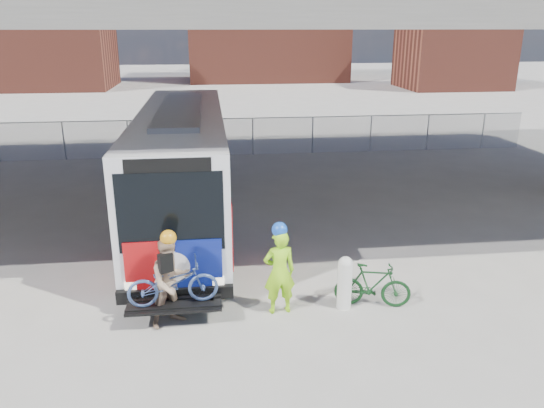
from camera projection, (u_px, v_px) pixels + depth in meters
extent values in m
plane|color=#9E9991|center=(254.00, 251.00, 15.02)|extent=(160.00, 160.00, 0.00)
cube|color=silver|center=(183.00, 162.00, 16.91)|extent=(2.55, 12.00, 3.20)
cube|color=black|center=(182.00, 139.00, 17.18)|extent=(2.61, 11.00, 1.28)
cube|color=black|center=(171.00, 212.00, 11.19)|extent=(2.24, 0.12, 1.76)
cube|color=black|center=(168.00, 165.00, 10.86)|extent=(1.78, 0.12, 0.30)
cube|color=black|center=(176.00, 294.00, 11.69)|extent=(2.55, 0.20, 0.30)
cube|color=#B10D10|center=(148.00, 268.00, 11.45)|extent=(1.00, 0.08, 1.20)
cube|color=navy|center=(199.00, 265.00, 11.58)|extent=(1.00, 0.08, 1.20)
cylinder|color=silver|center=(174.00, 267.00, 11.50)|extent=(0.70, 0.06, 0.70)
cube|color=gray|center=(180.00, 109.00, 16.38)|extent=(1.28, 7.20, 0.14)
cube|color=black|center=(174.00, 305.00, 11.22)|extent=(2.00, 0.70, 0.06)
cylinder|color=black|center=(132.00, 263.00, 13.10)|extent=(0.30, 1.00, 1.00)
cylinder|color=black|center=(225.00, 258.00, 13.36)|extent=(0.30, 1.00, 1.00)
cylinder|color=black|center=(160.00, 173.00, 21.20)|extent=(0.30, 1.00, 1.00)
cylinder|color=black|center=(218.00, 171.00, 21.46)|extent=(0.30, 1.00, 1.00)
cube|color=#B10D10|center=(126.00, 224.00, 13.40)|extent=(0.06, 2.60, 1.70)
cube|color=navy|center=(134.00, 204.00, 14.90)|extent=(0.06, 1.40, 1.70)
cube|color=#B10D10|center=(229.00, 220.00, 13.69)|extent=(0.06, 2.60, 1.70)
cube|color=navy|center=(227.00, 201.00, 15.20)|extent=(0.06, 1.40, 1.70)
imported|color=#3F568A|center=(173.00, 283.00, 11.06)|extent=(1.95, 0.86, 0.99)
cube|color=#605E59|center=(240.00, 3.00, 16.64)|extent=(40.00, 16.00, 1.50)
cylinder|color=gray|center=(64.00, 141.00, 25.13)|extent=(0.06, 0.06, 1.80)
cylinder|color=gray|center=(150.00, 139.00, 25.58)|extent=(0.06, 0.06, 1.80)
cylinder|color=gray|center=(233.00, 137.00, 26.03)|extent=(0.06, 0.06, 1.80)
cylinder|color=gray|center=(312.00, 135.00, 26.48)|extent=(0.06, 0.06, 1.80)
cylinder|color=gray|center=(390.00, 133.00, 26.93)|extent=(0.06, 0.06, 1.80)
cylinder|color=gray|center=(465.00, 132.00, 27.38)|extent=(0.06, 0.06, 1.80)
plane|color=gray|center=(233.00, 137.00, 26.03)|extent=(30.00, 0.00, 30.00)
cube|color=gray|center=(232.00, 118.00, 25.74)|extent=(30.00, 0.05, 0.04)
cube|color=brown|center=(39.00, 38.00, 53.78)|extent=(14.00, 10.00, 10.00)
cube|color=brown|center=(266.00, 27.00, 62.75)|extent=(18.00, 12.00, 12.00)
cube|color=brown|center=(453.00, 48.00, 54.12)|extent=(10.00, 8.00, 8.00)
cylinder|color=silver|center=(345.00, 286.00, 11.85)|extent=(0.33, 0.33, 1.09)
sphere|color=silver|center=(346.00, 264.00, 11.68)|extent=(0.33, 0.33, 0.33)
imported|color=#A6FF1A|center=(279.00, 272.00, 11.55)|extent=(0.76, 0.54, 1.94)
sphere|color=blue|center=(280.00, 230.00, 11.24)|extent=(0.34, 0.34, 0.34)
imported|color=tan|center=(171.00, 282.00, 11.08)|extent=(1.19, 1.11, 1.95)
sphere|color=orange|center=(168.00, 238.00, 10.77)|extent=(0.34, 0.34, 0.34)
cube|color=black|center=(165.00, 263.00, 10.74)|extent=(0.32, 0.28, 0.40)
imported|color=#133B19|center=(373.00, 285.00, 11.93)|extent=(1.78, 0.88, 1.03)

